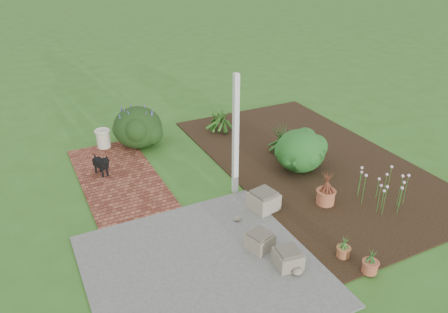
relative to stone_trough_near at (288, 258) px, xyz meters
name	(u,v)px	position (x,y,z in m)	size (l,w,h in m)	color
ground	(224,197)	(0.01, 2.29, -0.17)	(80.00, 80.00, 0.00)	#396820
concrete_patio	(203,269)	(-1.24, 0.54, -0.15)	(3.50, 3.50, 0.04)	#5E5E5C
brick_path	(118,177)	(-1.69, 4.04, -0.15)	(1.60, 3.50, 0.04)	#602B1E
garden_bed	(310,161)	(2.51, 2.79, -0.16)	(4.00, 7.00, 0.03)	black
veranda_post	(236,136)	(0.31, 2.39, 1.08)	(0.10, 0.10, 2.50)	white
stone_trough_near	(288,258)	(0.00, 0.00, 0.00)	(0.40, 0.40, 0.26)	#76715A
stone_trough_mid	(259,241)	(-0.18, 0.58, 0.00)	(0.39, 0.39, 0.26)	gray
stone_trough_far	(264,201)	(0.49, 1.56, 0.03)	(0.48, 0.48, 0.32)	gray
black_dog	(102,163)	(-1.97, 4.23, 0.15)	(0.30, 0.53, 0.48)	black
cream_ceramic_urn	(103,139)	(-1.63, 5.64, 0.09)	(0.33, 0.33, 0.44)	beige
evergreen_shrub	(300,150)	(2.04, 2.59, 0.32)	(1.10, 1.10, 0.93)	#104115
agapanthus_clump_back	(283,137)	(2.17, 3.46, 0.26)	(0.89, 0.89, 0.80)	#0C4415
agapanthus_clump_front	(219,117)	(1.34, 5.23, 0.27)	(0.93, 0.93, 0.83)	#124312
pink_flower_patch	(384,186)	(2.73, 0.75, 0.20)	(1.06, 1.06, 0.68)	#113D0F
terracotta_pot_bronze	(326,197)	(1.67, 1.18, 0.00)	(0.35, 0.35, 0.29)	#B7623D
terracotta_pot_small_left	(343,252)	(0.94, -0.21, -0.05)	(0.21, 0.21, 0.18)	#A76338
terracotta_pot_small_right	(370,267)	(1.06, -0.69, -0.04)	(0.24, 0.24, 0.20)	#B3583C
purple_flowering_bush	(138,126)	(-0.79, 5.45, 0.34)	(1.20, 1.20, 1.02)	black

